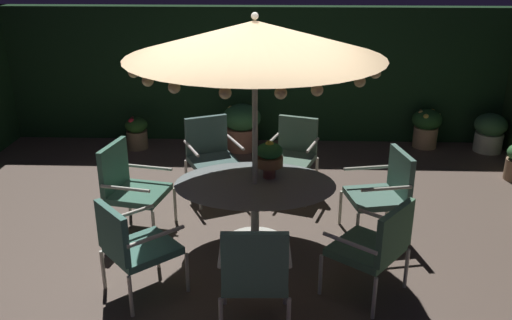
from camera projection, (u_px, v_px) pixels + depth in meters
The scene contains 16 objects.
ground_plane at pixel (243, 246), 5.95m from camera, with size 8.62×7.53×0.02m, color brown.
hedge_backdrop_rear at pixel (255, 74), 8.91m from camera, with size 8.62×0.30×2.17m, color black.
patio_dining_table at pixel (255, 196), 5.75m from camera, with size 1.70×1.27×0.73m.
patio_umbrella at pixel (255, 40), 5.16m from camera, with size 2.52×2.52×2.46m.
centerpiece_planter at pixel (269, 156), 5.75m from camera, with size 0.29×0.29×0.41m.
patio_chair_north at pixel (211, 152), 7.00m from camera, with size 0.82×0.83×1.00m.
patio_chair_northeast at pixel (129, 183), 6.08m from camera, with size 0.74×0.75×1.02m.
patio_chair_east at pixel (132, 244), 4.91m from camera, with size 0.83×0.83×0.94m.
patio_chair_southeast at pixel (255, 271), 4.41m from camera, with size 0.60×0.58×1.01m.
patio_chair_south at pixel (376, 244), 4.90m from camera, with size 0.85×0.86×0.94m.
patio_chair_southwest at pixel (385, 188), 5.98m from camera, with size 0.71×0.72×0.97m.
patio_chair_west at pixel (294, 151), 7.00m from camera, with size 0.72×0.72×0.99m.
potted_plant_left_near at pixel (242, 125), 8.62m from camera, with size 0.60×0.60×0.73m.
potted_plant_back_center at pixel (426, 126), 8.73m from camera, with size 0.47×0.47×0.63m.
potted_plant_right_near at pixel (137, 132), 8.70m from camera, with size 0.35×0.35×0.52m.
potted_plant_back_right at pixel (490, 131), 8.56m from camera, with size 0.50×0.50×0.61m.
Camera 1 is at (0.34, -5.19, 3.03)m, focal length 38.27 mm.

